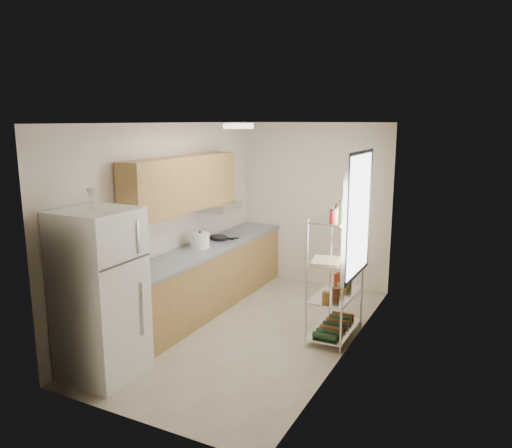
{
  "coord_description": "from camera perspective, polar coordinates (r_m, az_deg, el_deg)",
  "views": [
    {
      "loc": [
        2.74,
        -5.29,
        2.64
      ],
      "look_at": [
        -0.06,
        0.25,
        1.34
      ],
      "focal_mm": 35.0,
      "sensor_mm": 36.0,
      "label": 1
    }
  ],
  "objects": [
    {
      "name": "counter_run",
      "position": [
        7.14,
        -5.54,
        -6.04
      ],
      "size": [
        0.63,
        3.51,
        0.9
      ],
      "color": "tan",
      "rests_on": "ground"
    },
    {
      "name": "frying_pan_small",
      "position": [
        7.37,
        -4.14,
        -1.66
      ],
      "size": [
        0.3,
        0.3,
        0.05
      ],
      "primitive_type": "cylinder",
      "rotation": [
        0.0,
        0.0,
        0.51
      ],
      "color": "black",
      "rests_on": "counter_run"
    },
    {
      "name": "rice_cooker",
      "position": [
        6.94,
        -6.4,
        -1.86
      ],
      "size": [
        0.26,
        0.26,
        0.21
      ],
      "primitive_type": "cylinder",
      "color": "white",
      "rests_on": "counter_run"
    },
    {
      "name": "espresso_machine",
      "position": [
        6.21,
        10.84,
        -2.14
      ],
      "size": [
        0.17,
        0.26,
        0.3
      ],
      "primitive_type": "cube",
      "rotation": [
        0.0,
        0.0,
        0.0
      ],
      "color": "black",
      "rests_on": "bakers_rack"
    },
    {
      "name": "wine_glass_b",
      "position": [
        5.25,
        -18.42,
        2.81
      ],
      "size": [
        0.07,
        0.07,
        0.2
      ],
      "primitive_type": null,
      "color": "silver",
      "rests_on": "refrigerator"
    },
    {
      "name": "refrigerator",
      "position": [
        5.4,
        -17.39,
        -7.68
      ],
      "size": [
        0.73,
        0.73,
        1.77
      ],
      "primitive_type": "cube",
      "color": "white",
      "rests_on": "ground"
    },
    {
      "name": "room",
      "position": [
        6.11,
        -0.59,
        -0.82
      ],
      "size": [
        2.52,
        4.42,
        2.62
      ],
      "color": "#B6A993",
      "rests_on": "ground"
    },
    {
      "name": "range_hood",
      "position": [
        7.34,
        -4.29,
        2.01
      ],
      "size": [
        0.5,
        0.6,
        0.12
      ],
      "primitive_type": "cube",
      "color": "#B7BABC",
      "rests_on": "room"
    },
    {
      "name": "wine_glass_a",
      "position": [
        5.18,
        -18.11,
        2.78
      ],
      "size": [
        0.07,
        0.07,
        0.21
      ],
      "primitive_type": null,
      "color": "silver",
      "rests_on": "refrigerator"
    },
    {
      "name": "ceiling_dome",
      "position": [
        5.69,
        -2.03,
        11.15
      ],
      "size": [
        0.34,
        0.34,
        0.05
      ],
      "primitive_type": "cylinder",
      "color": "white",
      "rests_on": "room"
    },
    {
      "name": "storage_bag",
      "position": [
        6.5,
        9.54,
        -6.26
      ],
      "size": [
        0.11,
        0.15,
        0.15
      ],
      "primitive_type": "cube",
      "rotation": [
        0.0,
        0.0,
        -0.14
      ],
      "color": "maroon",
      "rests_on": "bakers_rack"
    },
    {
      "name": "window",
      "position": [
        5.94,
        11.54,
        1.04
      ],
      "size": [
        0.06,
        1.0,
        1.46
      ],
      "primitive_type": "cube",
      "color": "white",
      "rests_on": "room"
    },
    {
      "name": "bakers_rack",
      "position": [
        6.05,
        9.22,
        -2.97
      ],
      "size": [
        0.45,
        0.9,
        1.73
      ],
      "color": "silver",
      "rests_on": "ground"
    },
    {
      "name": "cutting_board",
      "position": [
        5.88,
        8.01,
        -4.2
      ],
      "size": [
        0.38,
        0.45,
        0.03
      ],
      "primitive_type": "cube",
      "rotation": [
        0.0,
        0.0,
        0.2
      ],
      "color": "tan",
      "rests_on": "bakers_rack"
    },
    {
      "name": "frying_pan_large",
      "position": [
        7.45,
        -4.36,
        -1.53
      ],
      "size": [
        0.27,
        0.27,
        0.04
      ],
      "primitive_type": "cylinder",
      "rotation": [
        0.0,
        0.0,
        -0.11
      ],
      "color": "black",
      "rests_on": "counter_run"
    },
    {
      "name": "upper_cabinets",
      "position": [
        6.65,
        -8.33,
        4.55
      ],
      "size": [
        0.33,
        2.2,
        0.72
      ],
      "primitive_type": "cube",
      "color": "tan",
      "rests_on": "room"
    }
  ]
}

